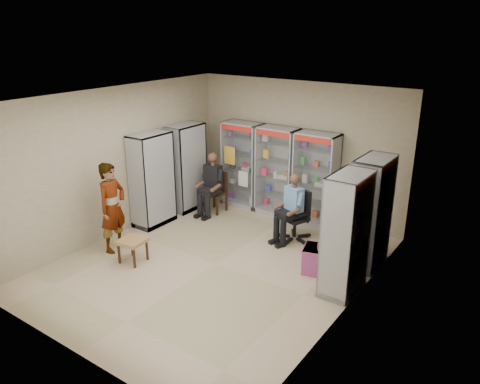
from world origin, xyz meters
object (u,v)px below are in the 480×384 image
Objects in this scene: standing_man at (112,207)px; cabinet_right_far at (371,212)px; cabinet_right_near at (346,234)px; pink_trunk at (318,260)px; wooden_chair at (215,192)px; cabinet_back_mid at (277,171)px; seated_shopkeeper at (294,210)px; cabinet_back_left at (242,165)px; cabinet_back_right at (316,179)px; woven_stool_a at (342,254)px; cabinet_left_far at (186,167)px; office_chair at (295,215)px; woven_stool_b at (133,250)px; cabinet_left_near at (152,180)px.

cabinet_right_far is at bearing -68.82° from standing_man.
cabinet_right_near reaches higher than pink_trunk.
cabinet_right_near is 2.13× the size of wooden_chair.
cabinet_back_mid is 2.13× the size of wooden_chair.
wooden_chair is 2.24m from seated_shopkeeper.
cabinet_back_left is 1.00× the size of cabinet_back_right.
pink_trunk is (1.03, -1.92, -0.77)m from cabinet_back_right.
woven_stool_a is at bearing -70.66° from standing_man.
wooden_chair is at bearing 106.39° from cabinet_left_far.
cabinet_right_far is 1.10m from cabinet_right_near.
cabinet_back_mid is 1.00× the size of cabinet_right_far.
wooden_chair is at bearing 68.36° from cabinet_right_near.
woven_stool_a is (1.23, -0.48, -0.30)m from office_chair.
standing_man is (-1.60, -3.36, -0.13)m from cabinet_back_mid.
wooden_chair is 2.12× the size of woven_stool_b.
wooden_chair is (-0.25, -0.73, -0.53)m from cabinet_back_left.
woven_stool_a is at bearing 1.28° from seated_shopkeeper.
office_chair reaches higher than wooden_chair.
cabinet_back_right is at bearing 114.21° from office_chair.
cabinet_back_left is 3.60m from woven_stool_b.
cabinet_left_near reaches higher than office_chair.
cabinet_back_right is 2.13× the size of wooden_chair.
cabinet_left_far reaches higher than office_chair.
cabinet_right_near is at bearing -27.34° from pink_trunk.
cabinet_back_mid reaches higher than office_chair.
woven_stool_b is at bearing -147.33° from woven_stool_a.
wooden_chair is (-3.78, 0.40, -0.53)m from cabinet_right_far.
cabinet_back_mid is 2.79m from woven_stool_a.
woven_stool_a is (4.13, 0.57, -0.78)m from cabinet_left_near.
cabinet_right_far is 4.33m from woven_stool_b.
cabinet_right_far is 4.46m from cabinet_left_far.
cabinet_left_near is at bearing -144.35° from cabinet_back_right.
wooden_chair is at bearing 83.96° from cabinet_right_far.
standing_man reaches higher than woven_stool_b.
cabinet_left_far is at bearing -135.00° from cabinet_back_left.
cabinet_right_far reaches higher than woven_stool_a.
cabinet_left_near is 1.52× the size of seated_shopkeeper.
cabinet_left_near is 1.56m from wooden_chair.
cabinet_back_mid is at bearing 135.91° from pink_trunk.
cabinet_back_mid reaches higher than pink_trunk.
office_chair is 0.15m from seated_shopkeeper.
woven_stool_a is at bearing 97.83° from cabinet_left_near.
woven_stool_b is (-1.90, -3.52, -0.78)m from cabinet_back_right.
cabinet_left_near reaches higher than standing_man.
pink_trunk is at bearing -33.23° from cabinet_back_left.
cabinet_back_right is 1.00× the size of cabinet_left_near.
cabinet_right_far reaches higher than wooden_chair.
cabinet_back_left is 1.15× the size of standing_man.
seated_shopkeeper is 3.51m from standing_man.
cabinet_right_near is 1.02m from pink_trunk.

